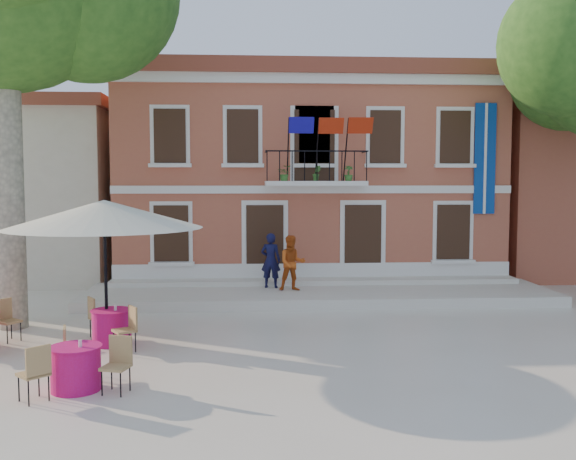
# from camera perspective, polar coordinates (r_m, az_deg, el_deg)

# --- Properties ---
(ground) EXTENTS (90.00, 90.00, 0.00)m
(ground) POSITION_cam_1_polar(r_m,az_deg,el_deg) (15.11, -2.98, -9.35)
(ground) COLOR beige
(ground) RESTS_ON ground
(main_building) EXTENTS (13.50, 9.59, 7.50)m
(main_building) POSITION_cam_1_polar(r_m,az_deg,el_deg) (24.75, 1.40, 4.87)
(main_building) COLOR #AD593E
(main_building) RESTS_ON ground
(neighbor_west) EXTENTS (9.40, 9.40, 6.40)m
(neighbor_west) POSITION_cam_1_polar(r_m,az_deg,el_deg) (27.33, -23.64, 3.28)
(neighbor_west) COLOR beige
(neighbor_west) RESTS_ON ground
(terrace) EXTENTS (14.00, 3.40, 0.30)m
(terrace) POSITION_cam_1_polar(r_m,az_deg,el_deg) (19.50, 2.80, -5.75)
(terrace) COLOR silver
(terrace) RESTS_ON ground
(patio_umbrella) EXTENTS (4.27, 4.27, 3.17)m
(patio_umbrella) POSITION_cam_1_polar(r_m,az_deg,el_deg) (14.55, -16.01, 1.33)
(patio_umbrella) COLOR black
(patio_umbrella) RESTS_ON ground
(pedestrian_navy) EXTENTS (0.69, 0.53, 1.69)m
(pedestrian_navy) POSITION_cam_1_polar(r_m,az_deg,el_deg) (19.69, -1.55, -2.72)
(pedestrian_navy) COLOR #101136
(pedestrian_navy) RESTS_ON terrace
(pedestrian_orange) EXTENTS (0.85, 0.69, 1.66)m
(pedestrian_orange) POSITION_cam_1_polar(r_m,az_deg,el_deg) (19.18, 0.36, -2.96)
(pedestrian_orange) COLOR #C44F17
(pedestrian_orange) RESTS_ON terrace
(cafe_table_0) EXTENTS (1.37, 1.85, 0.95)m
(cafe_table_0) POSITION_cam_1_polar(r_m,az_deg,el_deg) (14.73, -15.40, -8.19)
(cafe_table_0) COLOR #BE1174
(cafe_table_0) RESTS_ON ground
(cafe_table_1) EXTENTS (1.82, 1.80, 0.95)m
(cafe_table_1) POSITION_cam_1_polar(r_m,az_deg,el_deg) (11.81, -18.36, -11.38)
(cafe_table_1) COLOR #BE1174
(cafe_table_1) RESTS_ON ground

